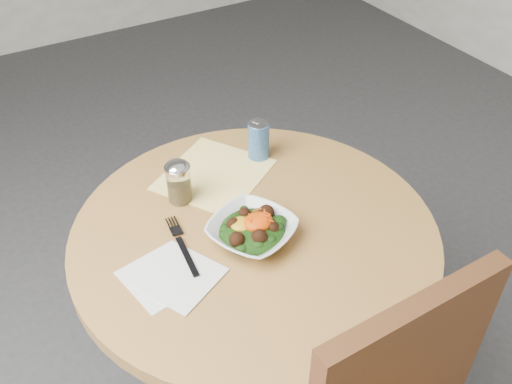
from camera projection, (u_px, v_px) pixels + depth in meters
table at (255, 283)px, 1.52m from camera, size 0.90×0.90×0.75m
cloth_napkin at (214, 174)px, 1.56m from camera, size 0.37×0.36×0.00m
paper_napkins at (171, 276)px, 1.27m from camera, size 0.23×0.22×0.00m
salad_bowl at (252, 230)px, 1.35m from camera, size 0.26×0.26×0.07m
fork at (181, 243)px, 1.35m from camera, size 0.05×0.21×0.00m
spice_shaker at (179, 182)px, 1.44m from camera, size 0.07×0.07×0.12m
beverage_can at (259, 140)px, 1.59m from camera, size 0.06×0.06×0.12m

